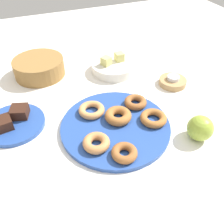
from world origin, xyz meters
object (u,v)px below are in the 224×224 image
at_px(brownie_near, 3,124).
at_px(fruit_bowl, 113,67).
at_px(melon_chunk_right, 119,57).
at_px(melon_chunk_left, 106,61).
at_px(donut_4, 96,143).
at_px(donut_5, 153,118).
at_px(apple, 200,128).
at_px(donut_0, 135,102).
at_px(donut_2, 92,110).
at_px(cake_plate, 14,124).
at_px(donut_1, 118,116).
at_px(donut_plate, 115,126).
at_px(brownie_far, 20,112).
at_px(tealight, 173,78).
at_px(basket, 39,67).
at_px(donut_3, 124,153).
at_px(candle_holder, 173,82).

distance_m(brownie_near, fruit_bowl, 0.52).
bearing_deg(melon_chunk_right, melon_chunk_left, -167.91).
bearing_deg(donut_4, melon_chunk_right, 58.66).
bearing_deg(brownie_near, donut_5, -18.16).
relative_size(donut_5, apple, 1.10).
bearing_deg(donut_0, melon_chunk_left, 92.13).
height_order(donut_4, apple, apple).
distance_m(donut_2, cake_plate, 0.26).
bearing_deg(melon_chunk_right, donut_1, -113.82).
relative_size(donut_plate, melon_chunk_left, 10.05).
bearing_deg(brownie_far, donut_1, -24.89).
xyz_separation_m(donut_5, cake_plate, (-0.43, 0.17, -0.02)).
distance_m(brownie_near, tealight, 0.66).
bearing_deg(donut_2, apple, -38.62).
bearing_deg(donut_5, melon_chunk_right, 84.07).
bearing_deg(donut_plate, cake_plate, 156.25).
xyz_separation_m(donut_2, basket, (-0.12, 0.34, 0.01)).
bearing_deg(melon_chunk_right, donut_3, -111.61).
relative_size(melon_chunk_right, apple, 0.44).
relative_size(donut_plate, tealight, 7.27).
bearing_deg(donut_1, donut_2, 137.90).
xyz_separation_m(donut_0, donut_4, (-0.19, -0.13, 0.00)).
bearing_deg(apple, basket, 125.52).
bearing_deg(donut_1, donut_0, 28.18).
bearing_deg(tealight, melon_chunk_right, 127.39).
bearing_deg(donut_1, candle_holder, 23.13).
distance_m(candle_holder, apple, 0.30).
distance_m(donut_plate, basket, 0.46).
xyz_separation_m(tealight, fruit_bowl, (-0.19, 0.19, -0.01)).
bearing_deg(brownie_near, apple, -24.55).
relative_size(donut_4, tealight, 1.65).
relative_size(donut_2, donut_3, 1.18).
relative_size(cake_plate, brownie_far, 3.65).
bearing_deg(donut_plate, apple, -31.28).
distance_m(brownie_far, basket, 0.29).
bearing_deg(donut_1, melon_chunk_left, 76.09).
relative_size(cake_plate, basket, 0.95).
height_order(candle_holder, melon_chunk_left, melon_chunk_left).
distance_m(donut_4, melon_chunk_left, 0.44).
bearing_deg(donut_4, brownie_near, 143.61).
distance_m(tealight, melon_chunk_left, 0.29).
xyz_separation_m(donut_plate, tealight, (0.32, 0.15, 0.02)).
bearing_deg(melon_chunk_right, cake_plate, -155.82).
relative_size(cake_plate, melon_chunk_right, 5.61).
relative_size(donut_2, brownie_near, 1.63).
distance_m(donut_1, basket, 0.45).
relative_size(candle_holder, fruit_bowl, 0.58).
xyz_separation_m(donut_plate, donut_4, (-0.09, -0.06, 0.02)).
xyz_separation_m(donut_1, melon_chunk_left, (0.08, 0.31, 0.03)).
xyz_separation_m(brownie_near, tealight, (0.66, 0.03, -0.00)).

